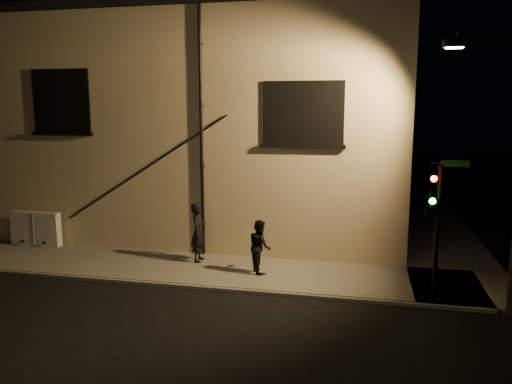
% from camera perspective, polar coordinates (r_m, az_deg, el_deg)
% --- Properties ---
extents(ground, '(90.00, 90.00, 0.00)m').
position_cam_1_polar(ground, '(14.48, -2.80, -11.25)').
color(ground, black).
extents(sidewalk, '(21.00, 16.00, 0.12)m').
position_cam_1_polar(sidewalk, '(18.32, 4.54, -6.57)').
color(sidewalk, '#66635C').
rests_on(sidewalk, ground).
extents(building, '(16.20, 12.23, 8.80)m').
position_cam_1_polar(building, '(23.02, -4.27, 7.71)').
color(building, '#C8B68F').
rests_on(building, ground).
extents(utility_cabinet, '(1.92, 0.32, 1.26)m').
position_cam_1_polar(utility_cabinet, '(20.16, -23.85, -3.85)').
color(utility_cabinet, silver).
rests_on(utility_cabinet, sidewalk).
extents(pedestrian_a, '(0.50, 0.73, 1.95)m').
position_cam_1_polar(pedestrian_a, '(16.61, -6.59, -4.60)').
color(pedestrian_a, black).
rests_on(pedestrian_a, sidewalk).
extents(pedestrian_b, '(0.92, 1.00, 1.65)m').
position_cam_1_polar(pedestrian_b, '(15.44, 0.44, -6.22)').
color(pedestrian_b, black).
rests_on(pedestrian_b, sidewalk).
extents(traffic_signal, '(1.31, 2.18, 3.69)m').
position_cam_1_polar(traffic_signal, '(13.99, 19.38, -1.42)').
color(traffic_signal, black).
rests_on(traffic_signal, sidewalk).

